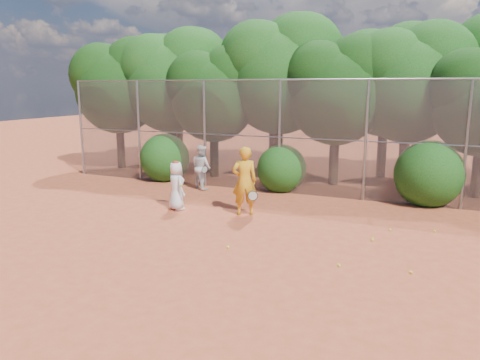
% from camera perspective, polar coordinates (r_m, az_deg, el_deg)
% --- Properties ---
extents(ground, '(80.00, 80.00, 0.00)m').
position_cam_1_polar(ground, '(11.31, -0.42, -8.19)').
color(ground, '#AB4526').
rests_on(ground, ground).
extents(fence_back, '(20.05, 0.09, 4.03)m').
position_cam_1_polar(fence_back, '(16.44, 7.75, 5.23)').
color(fence_back, gray).
rests_on(fence_back, ground).
extents(tree_0, '(4.38, 3.81, 6.00)m').
position_cam_1_polar(tree_0, '(22.48, -14.52, 11.42)').
color(tree_0, black).
rests_on(tree_0, ground).
extents(tree_1, '(4.64, 4.03, 6.35)m').
position_cam_1_polar(tree_1, '(21.47, -8.31, 12.29)').
color(tree_1, black).
rests_on(tree_1, ground).
extents(tree_2, '(3.99, 3.47, 5.47)m').
position_cam_1_polar(tree_2, '(19.64, -3.06, 10.79)').
color(tree_2, black).
rests_on(tree_2, ground).
extents(tree_3, '(4.89, 4.26, 6.70)m').
position_cam_1_polar(tree_3, '(19.61, 5.04, 13.14)').
color(tree_3, black).
rests_on(tree_3, ground).
extents(tree_4, '(4.19, 3.64, 5.73)m').
position_cam_1_polar(tree_4, '(18.36, 11.91, 11.07)').
color(tree_4, black).
rests_on(tree_4, ground).
extents(tree_5, '(4.51, 3.92, 6.17)m').
position_cam_1_polar(tree_5, '(18.81, 20.10, 11.52)').
color(tree_5, black).
rests_on(tree_5, ground).
extents(tree_9, '(4.83, 4.20, 6.62)m').
position_cam_1_polar(tree_9, '(23.96, -7.43, 12.63)').
color(tree_9, black).
rests_on(tree_9, ground).
extents(tree_10, '(5.15, 4.48, 7.06)m').
position_cam_1_polar(tree_10, '(22.02, 4.40, 13.56)').
color(tree_10, black).
rests_on(tree_10, ground).
extents(tree_11, '(4.64, 4.03, 6.35)m').
position_cam_1_polar(tree_11, '(20.50, 17.58, 11.93)').
color(tree_11, black).
rests_on(tree_11, ground).
extents(bush_0, '(2.00, 2.00, 2.00)m').
position_cam_1_polar(bush_0, '(19.27, -9.16, 2.94)').
color(bush_0, '#144210').
rests_on(bush_0, ground).
extents(bush_1, '(1.80, 1.80, 1.80)m').
position_cam_1_polar(bush_1, '(17.14, 5.09, 1.65)').
color(bush_1, '#144210').
rests_on(bush_1, ground).
extents(bush_2, '(2.20, 2.20, 2.20)m').
position_cam_1_polar(bush_2, '(16.26, 22.05, 1.04)').
color(bush_2, '#144210').
rests_on(bush_2, ground).
extents(player_yellow, '(0.95, 0.80, 2.05)m').
position_cam_1_polar(player_yellow, '(13.85, 0.55, -0.11)').
color(player_yellow, orange).
rests_on(player_yellow, ground).
extents(player_teen, '(0.88, 0.81, 1.54)m').
position_cam_1_polar(player_teen, '(14.60, -7.77, -0.67)').
color(player_teen, silver).
rests_on(player_teen, ground).
extents(player_white, '(1.00, 0.93, 1.66)m').
position_cam_1_polar(player_white, '(17.44, -4.72, 1.59)').
color(player_white, silver).
rests_on(player_white, ground).
extents(ball_0, '(0.07, 0.07, 0.07)m').
position_cam_1_polar(ball_0, '(12.16, 15.83, -7.04)').
color(ball_0, '#D1E329').
rests_on(ball_0, ground).
extents(ball_1, '(0.07, 0.07, 0.07)m').
position_cam_1_polar(ball_1, '(12.26, 15.87, -6.89)').
color(ball_1, '#D1E329').
rests_on(ball_1, ground).
extents(ball_2, '(0.07, 0.07, 0.07)m').
position_cam_1_polar(ball_2, '(10.36, 11.97, -10.13)').
color(ball_2, '#D1E329').
rests_on(ball_2, ground).
extents(ball_3, '(0.07, 0.07, 0.07)m').
position_cam_1_polar(ball_3, '(10.41, 20.12, -10.50)').
color(ball_3, '#D1E329').
rests_on(ball_3, ground).
extents(ball_4, '(0.07, 0.07, 0.07)m').
position_cam_1_polar(ball_4, '(11.22, -1.49, -8.18)').
color(ball_4, '#D1E329').
rests_on(ball_4, ground).
extents(ball_5, '(0.07, 0.07, 0.07)m').
position_cam_1_polar(ball_5, '(13.11, 17.83, -5.82)').
color(ball_5, '#D1E329').
rests_on(ball_5, ground).
extents(ball_6, '(0.07, 0.07, 0.07)m').
position_cam_1_polar(ball_6, '(13.40, 22.64, -5.79)').
color(ball_6, '#D1E329').
rests_on(ball_6, ground).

